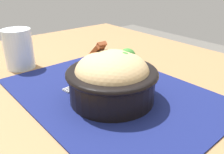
% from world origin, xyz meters
% --- Properties ---
extents(table, '(1.20, 0.91, 0.73)m').
position_xyz_m(table, '(0.00, 0.00, 0.67)').
color(table, olive).
rests_on(table, ground_plane).
extents(placemat, '(0.47, 0.35, 0.00)m').
position_xyz_m(placemat, '(0.00, -0.00, 0.73)').
color(placemat, '#11194C').
rests_on(placemat, table).
extents(bowl, '(0.19, 0.19, 0.12)m').
position_xyz_m(bowl, '(-0.02, 0.02, 0.78)').
color(bowl, black).
rests_on(bowl, placemat).
extents(fork, '(0.03, 0.13, 0.00)m').
position_xyz_m(fork, '(0.07, 0.02, 0.74)').
color(fork, silver).
rests_on(fork, placemat).
extents(drinking_glass, '(0.08, 0.08, 0.11)m').
position_xyz_m(drinking_glass, '(0.28, 0.10, 0.78)').
color(drinking_glass, silver).
rests_on(drinking_glass, table).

